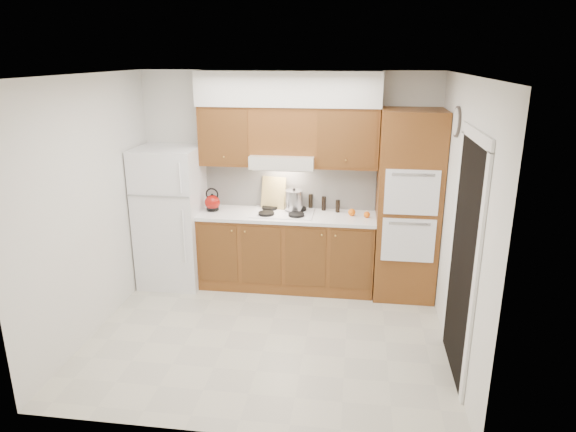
# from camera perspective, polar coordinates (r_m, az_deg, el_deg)

# --- Properties ---
(floor) EXTENTS (3.60, 3.60, 0.00)m
(floor) POSITION_cam_1_polar(r_m,az_deg,el_deg) (5.48, -2.18, -12.93)
(floor) COLOR #B8B4A1
(floor) RESTS_ON ground
(ceiling) EXTENTS (3.60, 3.60, 0.00)m
(ceiling) POSITION_cam_1_polar(r_m,az_deg,el_deg) (4.72, -2.55, 15.40)
(ceiling) COLOR white
(ceiling) RESTS_ON wall_back
(wall_back) EXTENTS (3.60, 0.02, 2.60)m
(wall_back) POSITION_cam_1_polar(r_m,az_deg,el_deg) (6.37, 0.00, 4.16)
(wall_back) COLOR silver
(wall_back) RESTS_ON floor
(wall_left) EXTENTS (0.02, 3.00, 2.60)m
(wall_left) POSITION_cam_1_polar(r_m,az_deg,el_deg) (5.54, -21.00, 0.91)
(wall_left) COLOR silver
(wall_left) RESTS_ON floor
(wall_right) EXTENTS (0.02, 3.00, 2.60)m
(wall_right) POSITION_cam_1_polar(r_m,az_deg,el_deg) (4.97, 18.56, -0.68)
(wall_right) COLOR silver
(wall_right) RESTS_ON floor
(fridge) EXTENTS (0.75, 0.72, 1.72)m
(fridge) POSITION_cam_1_polar(r_m,az_deg,el_deg) (6.49, -12.82, -0.06)
(fridge) COLOR white
(fridge) RESTS_ON floor
(base_cabinets) EXTENTS (2.11, 0.60, 0.90)m
(base_cabinets) POSITION_cam_1_polar(r_m,az_deg,el_deg) (6.34, -0.14, -3.97)
(base_cabinets) COLOR brown
(base_cabinets) RESTS_ON floor
(countertop) EXTENTS (2.13, 0.62, 0.04)m
(countertop) POSITION_cam_1_polar(r_m,az_deg,el_deg) (6.18, -0.16, 0.06)
(countertop) COLOR white
(countertop) RESTS_ON base_cabinets
(backsplash) EXTENTS (2.11, 0.03, 0.56)m
(backsplash) POSITION_cam_1_polar(r_m,az_deg,el_deg) (6.38, 0.21, 3.42)
(backsplash) COLOR white
(backsplash) RESTS_ON countertop
(oven_cabinet) EXTENTS (0.70, 0.65, 2.20)m
(oven_cabinet) POSITION_cam_1_polar(r_m,az_deg,el_deg) (6.09, 13.14, 1.09)
(oven_cabinet) COLOR brown
(oven_cabinet) RESTS_ON floor
(upper_cab_left) EXTENTS (0.63, 0.33, 0.70)m
(upper_cab_left) POSITION_cam_1_polar(r_m,az_deg,el_deg) (6.25, -6.80, 8.90)
(upper_cab_left) COLOR brown
(upper_cab_left) RESTS_ON wall_back
(upper_cab_right) EXTENTS (0.73, 0.33, 0.70)m
(upper_cab_right) POSITION_cam_1_polar(r_m,az_deg,el_deg) (6.05, 6.59, 8.63)
(upper_cab_right) COLOR brown
(upper_cab_right) RESTS_ON wall_back
(range_hood) EXTENTS (0.75, 0.45, 0.15)m
(range_hood) POSITION_cam_1_polar(r_m,az_deg,el_deg) (6.10, -0.52, 6.20)
(range_hood) COLOR silver
(range_hood) RESTS_ON wall_back
(upper_cab_over_hood) EXTENTS (0.75, 0.33, 0.55)m
(upper_cab_over_hood) POSITION_cam_1_polar(r_m,az_deg,el_deg) (6.10, -0.45, 9.53)
(upper_cab_over_hood) COLOR brown
(upper_cab_over_hood) RESTS_ON range_hood
(soffit) EXTENTS (2.13, 0.36, 0.40)m
(soffit) POSITION_cam_1_polar(r_m,az_deg,el_deg) (6.03, 0.01, 13.97)
(soffit) COLOR silver
(soffit) RESTS_ON wall_back
(cooktop) EXTENTS (0.74, 0.50, 0.01)m
(cooktop) POSITION_cam_1_polar(r_m,az_deg,el_deg) (6.19, -0.59, 0.36)
(cooktop) COLOR white
(cooktop) RESTS_ON countertop
(doorway) EXTENTS (0.02, 0.90, 2.10)m
(doorway) POSITION_cam_1_polar(r_m,az_deg,el_deg) (4.72, 18.86, -4.87)
(doorway) COLOR black
(doorway) RESTS_ON floor
(wall_clock) EXTENTS (0.02, 0.30, 0.30)m
(wall_clock) POSITION_cam_1_polar(r_m,az_deg,el_deg) (5.32, 18.25, 9.93)
(wall_clock) COLOR #3F3833
(wall_clock) RESTS_ON wall_right
(kettle) EXTENTS (0.20, 0.20, 0.19)m
(kettle) POSITION_cam_1_polar(r_m,az_deg,el_deg) (6.34, -8.40, 1.50)
(kettle) COLOR maroon
(kettle) RESTS_ON countertop
(cutting_board) EXTENTS (0.32, 0.16, 0.40)m
(cutting_board) POSITION_cam_1_polar(r_m,az_deg,el_deg) (6.33, -1.63, 2.56)
(cutting_board) COLOR tan
(cutting_board) RESTS_ON countertop
(stock_pot) EXTENTS (0.22, 0.22, 0.23)m
(stock_pot) POSITION_cam_1_polar(r_m,az_deg,el_deg) (6.22, 0.66, 1.78)
(stock_pot) COLOR #AEADB2
(stock_pot) RESTS_ON cooktop
(condiment_a) EXTENTS (0.05, 0.05, 0.18)m
(condiment_a) POSITION_cam_1_polar(r_m,az_deg,el_deg) (6.36, 2.52, 1.63)
(condiment_a) COLOR black
(condiment_a) RESTS_ON countertop
(condiment_b) EXTENTS (0.06, 0.06, 0.17)m
(condiment_b) POSITION_cam_1_polar(r_m,az_deg,el_deg) (6.31, 3.99, 1.40)
(condiment_b) COLOR black
(condiment_b) RESTS_ON countertop
(condiment_c) EXTENTS (0.07, 0.07, 0.15)m
(condiment_c) POSITION_cam_1_polar(r_m,az_deg,el_deg) (6.25, 5.55, 1.10)
(condiment_c) COLOR black
(condiment_c) RESTS_ON countertop
(orange_near) EXTENTS (0.09, 0.09, 0.07)m
(orange_near) POSITION_cam_1_polar(r_m,az_deg,el_deg) (6.09, 8.75, 0.15)
(orange_near) COLOR #E5540C
(orange_near) RESTS_ON countertop
(orange_far) EXTENTS (0.11, 0.11, 0.09)m
(orange_far) POSITION_cam_1_polar(r_m,az_deg,el_deg) (6.13, 7.10, 0.41)
(orange_far) COLOR orange
(orange_far) RESTS_ON countertop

